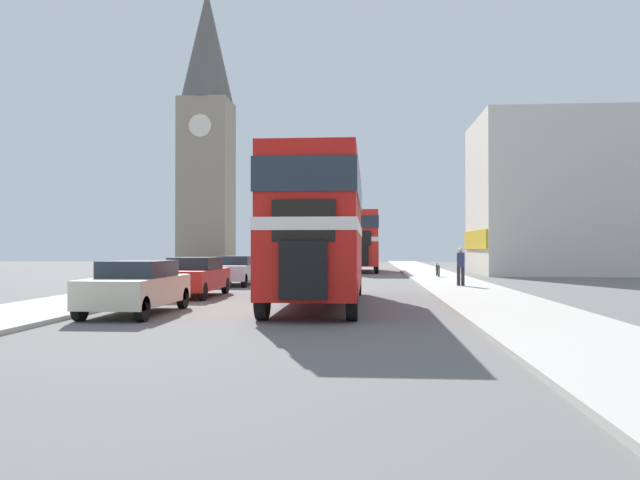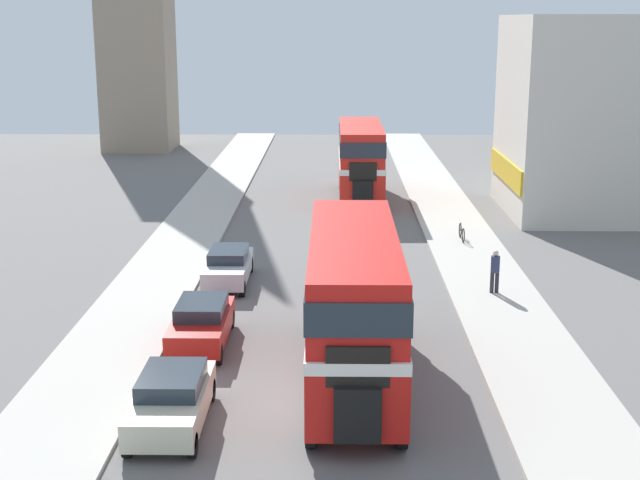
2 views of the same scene
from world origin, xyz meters
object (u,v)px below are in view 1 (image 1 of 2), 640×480
object	(u,v)px
car_parked_mid	(195,276)
car_parked_near	(137,286)
double_decker_bus	(320,222)
pedestrian_walking	(461,264)
church_tower	(207,122)
bicycle_on_pavement	(438,270)
bus_distant	(361,237)
car_parked_far	(236,270)

from	to	relation	value
car_parked_mid	car_parked_near	bearing A→B (deg)	-89.08
double_decker_bus	pedestrian_walking	distance (m)	10.36
pedestrian_walking	church_tower	size ratio (longest dim) A/B	0.05
car_parked_mid	bicycle_on_pavement	size ratio (longest dim) A/B	2.44
bicycle_on_pavement	church_tower	xyz separation A→B (m)	(-22.13, 31.52, 15.36)
bicycle_on_pavement	bus_distant	bearing A→B (deg)	113.93
double_decker_bus	bicycle_on_pavement	xyz separation A→B (m)	(5.60, 17.05, -2.18)
bicycle_on_pavement	church_tower	world-z (taller)	church_tower
bus_distant	church_tower	xyz separation A→B (m)	(-17.53, 21.16, 13.20)
bus_distant	pedestrian_walking	distance (m)	19.53
car_parked_far	pedestrian_walking	bearing A→B (deg)	-8.03
bicycle_on_pavement	pedestrian_walking	bearing A→B (deg)	-89.45
car_parked_near	church_tower	world-z (taller)	church_tower
car_parked_mid	church_tower	size ratio (longest dim) A/B	0.14
car_parked_far	pedestrian_walking	size ratio (longest dim) A/B	2.52
car_parked_far	bicycle_on_pavement	world-z (taller)	car_parked_far
bus_distant	church_tower	distance (m)	30.48
bus_distant	car_parked_mid	distance (m)	25.21
car_parked_far	bicycle_on_pavement	distance (m)	12.61
car_parked_near	car_parked_mid	distance (m)	6.09
bicycle_on_pavement	church_tower	bearing A→B (deg)	125.07
pedestrian_walking	bicycle_on_pavement	bearing A→B (deg)	90.55
double_decker_bus	bus_distant	size ratio (longest dim) A/B	1.09
car_parked_mid	church_tower	bearing A→B (deg)	104.28
car_parked_mid	car_parked_far	bearing A→B (deg)	89.41
car_parked_near	car_parked_far	xyz separation A→B (m)	(-0.03, 13.12, -0.02)
car_parked_near	car_parked_far	size ratio (longest dim) A/B	0.99
double_decker_bus	bicycle_on_pavement	size ratio (longest dim) A/B	5.92
double_decker_bus	church_tower	bearing A→B (deg)	108.80
car_parked_near	bicycle_on_pavement	size ratio (longest dim) A/B	2.42
double_decker_bus	bicycle_on_pavement	distance (m)	18.08
bus_distant	bicycle_on_pavement	world-z (taller)	bus_distant
pedestrian_walking	car_parked_near	bearing A→B (deg)	-132.10
pedestrian_walking	bicycle_on_pavement	distance (m)	8.55
car_parked_mid	church_tower	distance (m)	49.40
bus_distant	church_tower	bearing A→B (deg)	129.64
car_parked_far	bicycle_on_pavement	xyz separation A→B (m)	(10.45, 7.05, -0.26)
car_parked_mid	bicycle_on_pavement	xyz separation A→B (m)	(10.52, 14.07, -0.28)
car_parked_near	pedestrian_walking	size ratio (longest dim) A/B	2.51
bus_distant	car_parked_mid	xyz separation A→B (m)	(-5.92, -24.44, -1.88)
car_parked_near	double_decker_bus	bearing A→B (deg)	32.80
pedestrian_walking	bus_distant	bearing A→B (deg)	103.92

